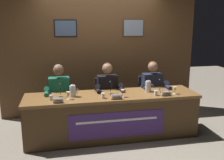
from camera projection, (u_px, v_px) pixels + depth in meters
ground_plane at (112, 135)px, 4.54m from camera, size 12.00×12.00×0.00m
wall_back_panelled at (100, 53)px, 5.43m from camera, size 4.12×0.14×2.60m
conference_table at (113, 110)px, 4.32m from camera, size 2.92×0.75×0.75m
chair_left at (60, 105)px, 4.80m from camera, size 0.44×0.44×0.89m
panelist_left at (59, 94)px, 4.55m from camera, size 0.51×0.48×1.22m
nameplate_left at (58, 100)px, 3.91m from camera, size 0.15×0.06×0.08m
juice_glass_left at (68, 94)px, 4.08m from camera, size 0.06×0.06×0.12m
water_cup_left at (51, 98)px, 4.04m from camera, size 0.06×0.06×0.08m
microphone_left at (60, 93)px, 4.18m from camera, size 0.06×0.17×0.22m
chair_center at (106, 102)px, 4.97m from camera, size 0.44×0.44×0.89m
panelist_center at (108, 91)px, 4.72m from camera, size 0.51×0.48×1.22m
nameplate_center at (117, 97)px, 4.10m from camera, size 0.18×0.06×0.08m
juice_glass_center at (123, 92)px, 4.20m from camera, size 0.06×0.06×0.12m
water_cup_center at (103, 96)px, 4.14m from camera, size 0.06×0.06×0.08m
microphone_center at (111, 90)px, 4.36m from camera, size 0.06×0.17×0.22m
chair_right at (149, 99)px, 5.14m from camera, size 0.44×0.44×0.89m
panelist_right at (153, 89)px, 4.89m from camera, size 0.51×0.48×1.22m
nameplate_right at (166, 93)px, 4.28m from camera, size 0.17×0.06×0.08m
juice_glass_right at (175, 89)px, 4.38m from camera, size 0.06×0.06×0.12m
water_cup_right at (156, 93)px, 4.31m from camera, size 0.06×0.06×0.08m
microphone_right at (161, 88)px, 4.49m from camera, size 0.06×0.17×0.22m
water_pitcher_left_side at (73, 91)px, 4.22m from camera, size 0.15×0.10×0.21m
water_pitcher_right_side at (148, 86)px, 4.52m from camera, size 0.15×0.10×0.21m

